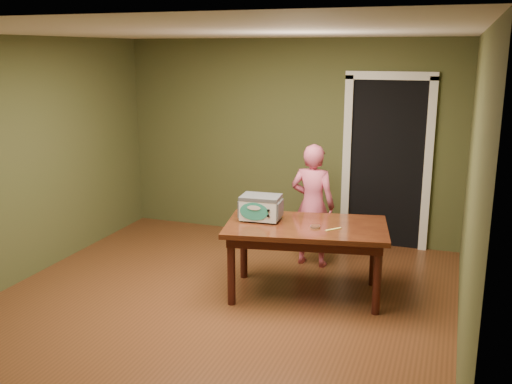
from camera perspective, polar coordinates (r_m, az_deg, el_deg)
floor at (r=5.67m, az=-4.38°, el=-11.63°), size 5.00×5.00×0.00m
room_shell at (r=5.16m, az=-4.73°, el=5.71°), size 4.52×5.02×2.61m
doorway at (r=7.61m, az=13.20°, el=3.10°), size 1.10×0.66×2.25m
dining_table at (r=5.77m, az=5.03°, el=-4.21°), size 1.74×1.18×0.75m
toy_oven at (r=5.83m, az=0.48°, el=-1.49°), size 0.44×0.32×0.26m
baking_pan at (r=5.64m, az=5.94°, el=-3.45°), size 0.10×0.10×0.02m
spatula at (r=5.61m, az=7.75°, el=-3.71°), size 0.14×0.15×0.01m
child at (r=6.58m, az=5.68°, el=-1.33°), size 0.55×0.38×1.43m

